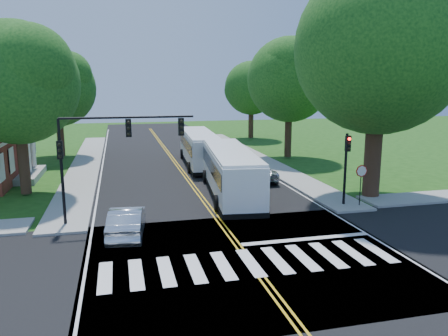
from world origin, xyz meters
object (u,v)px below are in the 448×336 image
object	(u,v)px
signal_nw	(107,144)
signal_ne	(346,159)
hatchback	(127,222)
dark_sedan	(248,169)
bus_lead	(230,171)
bus_follow	(199,148)
suv	(257,172)

from	to	relation	value
signal_nw	signal_ne	size ratio (longest dim) A/B	1.62
hatchback	dark_sedan	xyz separation A→B (m)	(9.99, 12.40, -0.17)
signal_nw	bus_lead	bearing A→B (deg)	29.19
signal_nw	hatchback	size ratio (longest dim) A/B	1.56
bus_follow	suv	distance (m)	8.35
signal_nw	dark_sedan	bearing A→B (deg)	42.97
bus_lead	bus_follow	xyz separation A→B (m)	(0.03, 11.52, -0.04)
signal_nw	hatchback	xyz separation A→B (m)	(0.84, -2.31, -3.61)
bus_lead	signal_nw	bearing A→B (deg)	35.22
bus_lead	dark_sedan	distance (m)	6.51
suv	hatchback	bearing A→B (deg)	47.35
bus_lead	hatchback	size ratio (longest dim) A/B	2.70
signal_ne	dark_sedan	distance (m)	10.84
bus_lead	suv	distance (m)	5.12
dark_sedan	signal_ne	bearing A→B (deg)	91.85
bus_follow	hatchback	distance (m)	19.57
bus_lead	signal_ne	bearing A→B (deg)	150.69
dark_sedan	bus_follow	bearing A→B (deg)	-79.18
signal_nw	bus_follow	size ratio (longest dim) A/B	0.60
bus_follow	bus_lead	bearing A→B (deg)	93.30
bus_lead	hatchback	xyz separation A→B (m)	(-7.03, -6.71, -0.91)
signal_ne	bus_lead	xyz separation A→B (m)	(-6.18, 4.39, -1.29)
dark_sedan	hatchback	bearing A→B (deg)	35.24
hatchback	suv	bearing A→B (deg)	-127.80
signal_ne	suv	size ratio (longest dim) A/B	0.91
signal_ne	suv	bearing A→B (deg)	109.84
signal_ne	bus_follow	size ratio (longest dim) A/B	0.37
signal_ne	hatchback	xyz separation A→B (m)	(-13.22, -2.32, -2.20)
signal_ne	bus_lead	world-z (taller)	signal_ne
signal_nw	dark_sedan	xyz separation A→B (m)	(10.83, 10.09, -3.78)
signal_nw	signal_ne	world-z (taller)	signal_nw
signal_nw	dark_sedan	world-z (taller)	signal_nw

